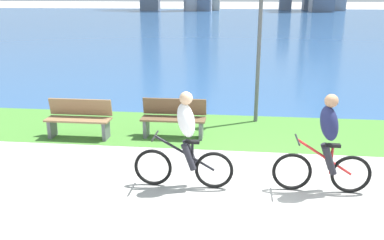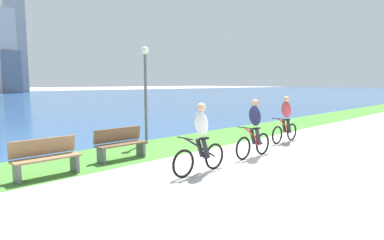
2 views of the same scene
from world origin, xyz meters
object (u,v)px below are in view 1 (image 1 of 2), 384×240
object	(u,v)px
cyclist_lead	(185,141)
lamppost_tall	(260,33)
cyclist_trailing	(326,145)
bench_far_along_path	(174,118)
bench_near_path	(79,119)

from	to	relation	value
cyclist_lead	lamppost_tall	world-z (taller)	lamppost_tall
cyclist_trailing	lamppost_tall	bearing A→B (deg)	104.18
cyclist_lead	bench_far_along_path	xyz separation A→B (m)	(-0.61, 2.60, -0.39)
cyclist_lead	cyclist_trailing	size ratio (longest dim) A/B	1.02
cyclist_trailing	lamppost_tall	xyz separation A→B (m)	(-1.00, 3.95, 1.45)
bench_near_path	bench_far_along_path	world-z (taller)	same
bench_near_path	lamppost_tall	distance (m)	4.86
bench_far_along_path	lamppost_tall	world-z (taller)	lamppost_tall
cyclist_lead	lamppost_tall	xyz separation A→B (m)	(1.35, 4.04, 1.45)
cyclist_lead	cyclist_trailing	bearing A→B (deg)	2.15
cyclist_lead	bench_near_path	size ratio (longest dim) A/B	1.16
cyclist_trailing	bench_near_path	bearing A→B (deg)	156.71
bench_near_path	cyclist_trailing	bearing A→B (deg)	-23.29
cyclist_lead	cyclist_trailing	xyz separation A→B (m)	(2.35, 0.09, 0.00)
lamppost_tall	cyclist_trailing	bearing A→B (deg)	-75.82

